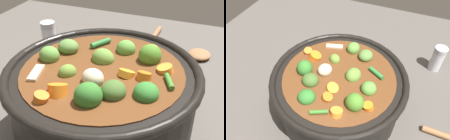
# 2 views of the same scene
# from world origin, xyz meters

# --- Properties ---
(ground_plane) EXTENTS (1.10, 1.10, 0.00)m
(ground_plane) POSITION_xyz_m (0.00, 0.00, 0.00)
(ground_plane) COLOR #514C47
(cooking_pot) EXTENTS (0.31, 0.31, 0.15)m
(cooking_pot) POSITION_xyz_m (-0.00, 0.00, 0.07)
(cooking_pot) COLOR black
(cooking_pot) RESTS_ON ground_plane
(wooden_spoon) EXTENTS (0.17, 0.24, 0.02)m
(wooden_spoon) POSITION_xyz_m (-0.06, -0.33, 0.01)
(wooden_spoon) COLOR #95653F
(wooden_spoon) RESTS_ON ground_plane
(salt_shaker) EXTENTS (0.04, 0.04, 0.08)m
(salt_shaker) POSITION_xyz_m (0.25, -0.22, 0.04)
(salt_shaker) COLOR silver
(salt_shaker) RESTS_ON ground_plane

